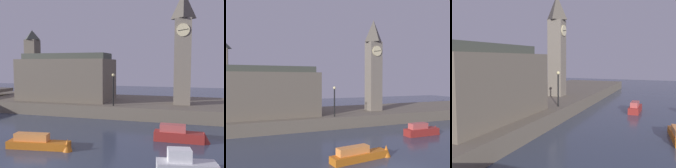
{
  "view_description": "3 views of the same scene",
  "coord_description": "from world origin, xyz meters",
  "views": [
    {
      "loc": [
        8.95,
        -13.37,
        6.31
      ],
      "look_at": [
        0.51,
        16.68,
        3.93
      ],
      "focal_mm": 40.22,
      "sensor_mm": 36.0,
      "label": 1
    },
    {
      "loc": [
        -9.94,
        -13.28,
        6.21
      ],
      "look_at": [
        2.93,
        17.92,
        5.55
      ],
      "focal_mm": 38.57,
      "sensor_mm": 36.0,
      "label": 2
    },
    {
      "loc": [
        -24.9,
        3.62,
        6.69
      ],
      "look_at": [
        3.33,
        15.06,
        3.73
      ],
      "focal_mm": 42.93,
      "sensor_mm": 36.0,
      "label": 3
    }
  ],
  "objects": [
    {
      "name": "streetlamp",
      "position": [
        1.18,
        14.86,
        3.88
      ],
      "size": [
        0.36,
        0.36,
        3.81
      ],
      "color": "black",
      "rests_on": "far_embankment"
    },
    {
      "name": "far_embankment",
      "position": [
        0.0,
        20.0,
        0.75
      ],
      "size": [
        70.0,
        12.0,
        1.5
      ],
      "primitive_type": "cube",
      "color": "#6B6051",
      "rests_on": "ground"
    },
    {
      "name": "parliament_hall",
      "position": [
        -6.87,
        18.62,
        4.64
      ],
      "size": [
        12.61,
        6.45,
        9.78
      ],
      "color": "#6B6051",
      "rests_on": "far_embankment"
    },
    {
      "name": "boat_dinghy_red",
      "position": [
        9.06,
        7.71,
        0.52
      ],
      "size": [
        4.53,
        1.24,
        1.46
      ],
      "color": "maroon",
      "rests_on": "ground"
    },
    {
      "name": "clock_tower",
      "position": [
        8.94,
        18.37,
        8.58
      ],
      "size": [
        2.14,
        2.2,
        13.64
      ],
      "color": "slate",
      "rests_on": "far_embankment"
    }
  ]
}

